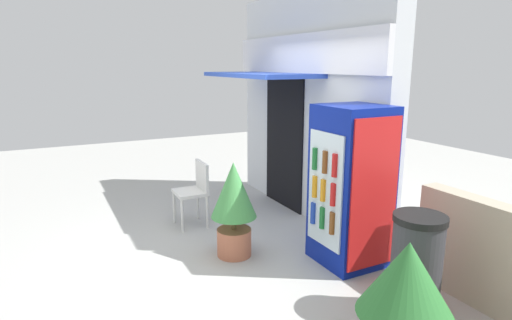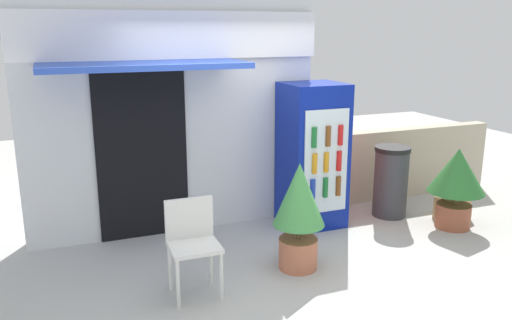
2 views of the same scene
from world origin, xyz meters
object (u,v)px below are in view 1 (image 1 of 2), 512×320
Objects in this scene: plastic_chair at (195,188)px; potted_plant_near_shop at (234,202)px; trash_bin at (416,265)px; potted_plant_curbside at (406,292)px; drink_cooler at (351,186)px.

potted_plant_near_shop is at bearing 3.90° from plastic_chair.
potted_plant_near_shop is 2.05m from trash_bin.
trash_bin is at bearing 19.19° from plastic_chair.
potted_plant_curbside is at bearing 6.27° from plastic_chair.
potted_plant_curbside is 0.82m from trash_bin.
plastic_chair is at bearing -160.81° from trash_bin.
drink_cooler is 1.33m from potted_plant_near_shop.
trash_bin is at bearing -7.35° from drink_cooler.
potted_plant_curbside is (2.30, 0.30, -0.03)m from potted_plant_near_shop.
potted_plant_near_shop is (-0.73, -1.09, -0.23)m from drink_cooler.
drink_cooler is 1.58× the size of potted_plant_near_shop.
potted_plant_curbside is at bearing -53.34° from trash_bin.
drink_cooler is 1.77× the size of potted_plant_curbside.
potted_plant_curbside reaches higher than plastic_chair.
trash_bin is (1.81, 0.95, -0.19)m from potted_plant_near_shop.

